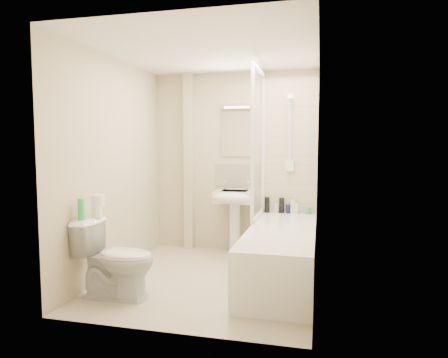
# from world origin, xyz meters

# --- Properties ---
(floor) EXTENTS (2.50, 2.50, 0.00)m
(floor) POSITION_xyz_m (0.00, 0.00, 0.00)
(floor) COLOR beige
(floor) RESTS_ON ground
(wall_back) EXTENTS (2.20, 0.02, 2.40)m
(wall_back) POSITION_xyz_m (0.00, 1.25, 1.20)
(wall_back) COLOR beige
(wall_back) RESTS_ON ground
(wall_left) EXTENTS (0.02, 2.50, 2.40)m
(wall_left) POSITION_xyz_m (-1.10, 0.00, 1.20)
(wall_left) COLOR beige
(wall_left) RESTS_ON ground
(wall_right) EXTENTS (0.02, 2.50, 2.40)m
(wall_right) POSITION_xyz_m (1.10, 0.00, 1.20)
(wall_right) COLOR beige
(wall_right) RESTS_ON ground
(ceiling) EXTENTS (2.20, 2.50, 0.02)m
(ceiling) POSITION_xyz_m (0.00, 0.00, 2.40)
(ceiling) COLOR white
(ceiling) RESTS_ON wall_back
(tile_back) EXTENTS (0.70, 0.01, 1.75)m
(tile_back) POSITION_xyz_m (0.75, 1.24, 1.42)
(tile_back) COLOR beige
(tile_back) RESTS_ON wall_back
(tile_right) EXTENTS (0.01, 2.10, 1.75)m
(tile_right) POSITION_xyz_m (1.09, 0.20, 1.42)
(tile_right) COLOR beige
(tile_right) RESTS_ON wall_right
(pipe_boxing) EXTENTS (0.12, 0.12, 2.40)m
(pipe_boxing) POSITION_xyz_m (-0.62, 1.19, 1.20)
(pipe_boxing) COLOR beige
(pipe_boxing) RESTS_ON ground
(splashback) EXTENTS (0.60, 0.02, 0.30)m
(splashback) POSITION_xyz_m (0.05, 1.24, 1.03)
(splashback) COLOR beige
(splashback) RESTS_ON wall_back
(mirror) EXTENTS (0.46, 0.01, 0.60)m
(mirror) POSITION_xyz_m (0.05, 1.24, 1.58)
(mirror) COLOR white
(mirror) RESTS_ON wall_back
(strip_light) EXTENTS (0.42, 0.07, 0.07)m
(strip_light) POSITION_xyz_m (0.05, 1.22, 1.95)
(strip_light) COLOR silver
(strip_light) RESTS_ON wall_back
(bathtub) EXTENTS (0.70, 2.10, 0.55)m
(bathtub) POSITION_xyz_m (0.75, 0.20, 0.29)
(bathtub) COLOR white
(bathtub) RESTS_ON ground
(shower_screen) EXTENTS (0.04, 0.92, 1.80)m
(shower_screen) POSITION_xyz_m (0.40, 0.80, 1.45)
(shower_screen) COLOR white
(shower_screen) RESTS_ON bathtub
(shower_fixture) EXTENTS (0.10, 0.16, 0.99)m
(shower_fixture) POSITION_xyz_m (0.75, 1.19, 1.55)
(shower_fixture) COLOR white
(shower_fixture) RESTS_ON wall_back
(pedestal_sink) EXTENTS (0.50, 0.47, 0.96)m
(pedestal_sink) POSITION_xyz_m (0.05, 1.01, 0.67)
(pedestal_sink) COLOR white
(pedestal_sink) RESTS_ON ground
(bottle_black_a) EXTENTS (0.06, 0.06, 0.20)m
(bottle_black_a) POSITION_xyz_m (0.47, 1.16, 0.65)
(bottle_black_a) COLOR black
(bottle_black_a) RESTS_ON bathtub
(bottle_white_a) EXTENTS (0.05, 0.05, 0.13)m
(bottle_white_a) POSITION_xyz_m (0.59, 1.16, 0.61)
(bottle_white_a) COLOR silver
(bottle_white_a) RESTS_ON bathtub
(bottle_black_b) EXTENTS (0.07, 0.07, 0.20)m
(bottle_black_b) POSITION_xyz_m (0.66, 1.16, 0.65)
(bottle_black_b) COLOR black
(bottle_black_b) RESTS_ON bathtub
(bottle_blue) EXTENTS (0.06, 0.06, 0.11)m
(bottle_blue) POSITION_xyz_m (0.74, 1.16, 0.61)
(bottle_blue) COLOR #131554
(bottle_blue) RESTS_ON bathtub
(bottle_cream) EXTENTS (0.06, 0.06, 0.18)m
(bottle_cream) POSITION_xyz_m (0.80, 1.16, 0.64)
(bottle_cream) COLOR beige
(bottle_cream) RESTS_ON bathtub
(bottle_white_b) EXTENTS (0.05, 0.05, 0.13)m
(bottle_white_b) POSITION_xyz_m (0.85, 1.16, 0.62)
(bottle_white_b) COLOR white
(bottle_white_b) RESTS_ON bathtub
(bottle_green) EXTENTS (0.07, 0.07, 0.08)m
(bottle_green) POSITION_xyz_m (1.00, 1.16, 0.59)
(bottle_green) COLOR green
(bottle_green) RESTS_ON bathtub
(toilet) EXTENTS (0.42, 0.73, 0.74)m
(toilet) POSITION_xyz_m (-0.72, -0.69, 0.37)
(toilet) COLOR white
(toilet) RESTS_ON ground
(toilet_roll_lower) EXTENTS (0.10, 0.10, 0.11)m
(toilet_roll_lower) POSITION_xyz_m (-0.94, -0.63, 0.80)
(toilet_roll_lower) COLOR white
(toilet_roll_lower) RESTS_ON toilet
(toilet_roll_upper) EXTENTS (0.12, 0.12, 0.11)m
(toilet_roll_upper) POSITION_xyz_m (-0.95, -0.60, 0.91)
(toilet_roll_upper) COLOR white
(toilet_roll_upper) RESTS_ON toilet_roll_lower
(green_bottle) EXTENTS (0.06, 0.06, 0.20)m
(green_bottle) POSITION_xyz_m (-1.01, -0.78, 0.84)
(green_bottle) COLOR green
(green_bottle) RESTS_ON toilet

